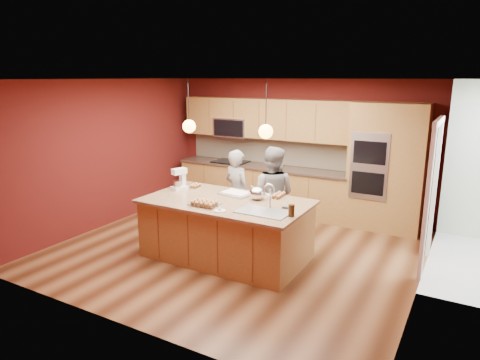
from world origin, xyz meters
The scene contains 24 objects.
floor centered at (0.00, 0.00, 0.00)m, with size 5.50×5.50×0.00m, color #442311.
ceiling centered at (0.00, 0.00, 2.70)m, with size 5.50×5.50×0.00m, color white.
wall_back centered at (0.00, 2.50, 1.35)m, with size 5.50×5.50×0.00m, color #4D1311.
wall_front centered at (0.00, -2.50, 1.35)m, with size 5.50×5.50×0.00m, color #4D1311.
wall_left centered at (-2.75, 0.00, 1.35)m, with size 5.00×5.00×0.00m, color #4D1311.
wall_right centered at (2.75, 0.00, 1.35)m, with size 5.00×5.00×0.00m, color #4D1311.
cabinet_run centered at (-0.68, 2.25, 0.98)m, with size 3.74×0.64×2.30m.
oven_column centered at (1.85, 2.19, 1.15)m, with size 1.30×0.62×2.30m.
doorway_trim centered at (2.73, 0.80, 1.05)m, with size 0.08×1.11×2.20m, color white, non-canonical shape.
pendant_left centered at (-0.64, -0.32, 2.00)m, with size 0.20×0.20×0.80m.
pendant_right centered at (0.66, -0.32, 2.00)m, with size 0.20×0.20×0.80m.
island centered at (0.02, -0.32, 0.47)m, with size 2.50×1.40×1.30m.
person_left centered at (-0.34, 0.63, 0.76)m, with size 0.56×0.37×1.53m, color black.
person_right centered at (0.32, 0.63, 0.82)m, with size 0.79×0.62×1.63m, color slate.
stand_mixer centered at (-1.00, -0.14, 1.07)m, with size 0.25×0.30×0.35m.
sheet_cake centered at (-0.01, 0.02, 0.94)m, with size 0.51×0.40×0.05m.
cooling_rack centered at (-0.15, -0.66, 0.93)m, with size 0.42×0.30×0.02m, color #B4B8BC.
mixing_bowl centered at (0.40, -0.05, 1.02)m, with size 0.25×0.25×0.21m, color silver.
plate centered at (0.22, -0.83, 0.93)m, with size 0.16×0.16×0.01m, color silver.
tumbler centered at (1.16, -0.55, 1.00)m, with size 0.08×0.08×0.17m, color #321F0C.
phone centered at (0.97, -0.24, 0.92)m, with size 0.13×0.07×0.01m, color black.
cupcakes_left centered at (-0.84, 0.09, 0.95)m, with size 0.14×0.21×0.06m, color tan, non-canonical shape.
cupcakes_rack centered at (-0.10, -0.74, 0.97)m, with size 0.39×0.23×0.07m, color tan, non-canonical shape.
cupcakes_right centered at (0.63, 0.22, 0.95)m, with size 0.15×0.30×0.07m, color tan, non-canonical shape.
Camera 1 is at (3.24, -5.62, 2.74)m, focal length 32.00 mm.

